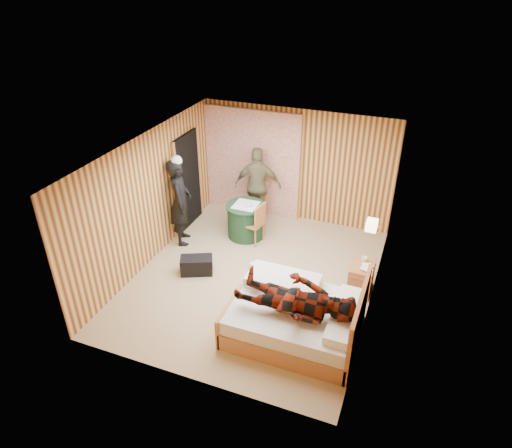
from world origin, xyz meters
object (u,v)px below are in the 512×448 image
at_px(nightstand, 361,278).
at_px(duffel_bag, 197,265).
at_px(bed, 297,317).
at_px(chair_near, 256,221).
at_px(wall_lamp, 372,225).
at_px(man_at_table, 258,186).
at_px(round_table, 246,220).
at_px(woman_standing, 180,202).
at_px(man_on_bed, 296,293).
at_px(chair_far, 257,199).

distance_m(nightstand, duffel_bag, 3.01).
bearing_deg(bed, chair_near, 124.76).
relative_size(wall_lamp, duffel_bag, 0.44).
relative_size(nightstand, man_at_table, 0.32).
bearing_deg(round_table, nightstand, -21.01).
relative_size(round_table, woman_standing, 0.45).
xyz_separation_m(wall_lamp, round_table, (-2.63, 0.89, -0.93)).
bearing_deg(nightstand, chair_near, 160.52).
relative_size(nightstand, duffel_bag, 0.95).
bearing_deg(man_on_bed, woman_standing, 146.74).
bearing_deg(nightstand, round_table, 158.99).
relative_size(chair_near, woman_standing, 0.49).
distance_m(round_table, man_on_bed, 3.28).
distance_m(round_table, chair_far, 0.68).
bearing_deg(man_at_table, chair_far, 58.01).
distance_m(bed, man_on_bed, 0.69).
height_order(round_table, woman_standing, woman_standing).
xyz_separation_m(woman_standing, man_on_bed, (3.00, -1.97, 0.05)).
height_order(wall_lamp, man_at_table, man_at_table).
bearing_deg(wall_lamp, man_on_bed, -113.88).
height_order(round_table, man_on_bed, man_on_bed).
height_order(wall_lamp, woman_standing, woman_standing).
relative_size(duffel_bag, man_at_table, 0.34).
xyz_separation_m(nightstand, duffel_bag, (-2.95, -0.58, -0.11)).
relative_size(chair_far, man_on_bed, 0.53).
relative_size(bed, nightstand, 3.57).
bearing_deg(woman_standing, nightstand, -119.90).
xyz_separation_m(chair_near, man_on_bed, (1.57, -2.46, 0.45)).
xyz_separation_m(wall_lamp, nightstand, (-0.04, -0.10, -1.02)).
relative_size(bed, chair_far, 2.14).
height_order(nightstand, round_table, round_table).
height_order(round_table, chair_far, chair_far).
height_order(nightstand, man_on_bed, man_on_bed).
xyz_separation_m(chair_far, duffel_bag, (-0.35, -2.23, -0.37)).
distance_m(chair_far, woman_standing, 1.78).
distance_m(round_table, woman_standing, 1.43).
bearing_deg(chair_far, man_at_table, 63.04).
distance_m(chair_near, man_at_table, 0.99).
distance_m(wall_lamp, bed, 1.98).
bearing_deg(chair_far, wall_lamp, -38.64).
bearing_deg(woman_standing, bed, -145.24).
bearing_deg(nightstand, wall_lamp, 67.39).
distance_m(chair_far, man_at_table, 0.32).
relative_size(man_at_table, man_on_bed, 0.97).
bearing_deg(woman_standing, chair_far, -65.22).
relative_size(bed, round_table, 2.39).
height_order(nightstand, chair_far, chair_far).
xyz_separation_m(nightstand, man_on_bed, (-0.73, -1.64, 0.68)).
height_order(bed, man_on_bed, man_on_bed).
xyz_separation_m(bed, round_table, (-1.84, 2.41, 0.06)).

